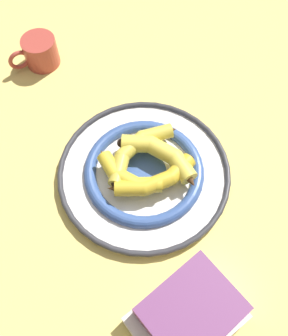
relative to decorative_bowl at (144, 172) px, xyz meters
name	(u,v)px	position (x,y,z in m)	size (l,w,h in m)	color
ground_plane	(159,180)	(-0.03, 0.01, -0.01)	(2.80, 2.80, 0.00)	#E5CC6B
decorative_bowl	(144,172)	(0.00, 0.00, 0.00)	(0.38, 0.38, 0.03)	white
banana_a	(137,149)	(0.01, -0.04, 0.03)	(0.16, 0.15, 0.03)	gold
banana_b	(127,176)	(0.04, 0.02, 0.03)	(0.15, 0.11, 0.03)	yellow
banana_c	(155,181)	(-0.02, 0.04, 0.03)	(0.19, 0.09, 0.03)	gold
banana_d	(162,155)	(-0.04, -0.02, 0.04)	(0.17, 0.14, 0.04)	yellow
book_stack	(189,314)	(-0.07, 0.30, 0.03)	(0.24, 0.22, 0.08)	silver
coffee_mug	(40,52)	(0.25, -0.35, 0.02)	(0.12, 0.09, 0.08)	#B24238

